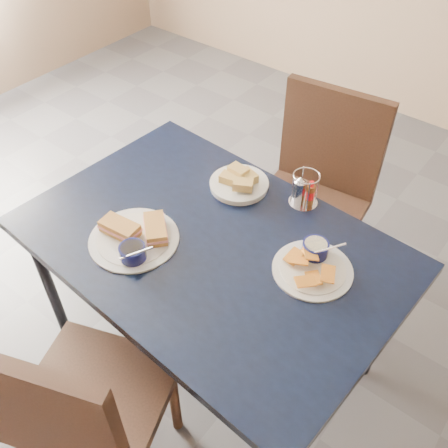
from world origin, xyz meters
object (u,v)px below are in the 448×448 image
Objects in this scene: chair_near at (69,404)px; dining_table at (211,252)px; chair_far at (319,185)px; plantain_plate at (313,262)px; bread_basket at (239,182)px; sandwich_plate at (135,237)px; condiment_caddy at (304,191)px.

dining_table is at bearing 88.14° from chair_near.
chair_far reaches higher than chair_near.
bread_basket is (-0.44, 0.18, 0.00)m from plantain_plate.
bread_basket is (0.11, 0.46, 0.00)m from sandwich_plate.
condiment_caddy is at bearing 17.64° from bread_basket.
dining_table is 0.42m from condiment_caddy.
sandwich_plate is at bearing -122.85° from condiment_caddy.
chair_near reaches higher than sandwich_plate.
plantain_plate is 1.97× the size of condiment_caddy.
condiment_caddy reaches higher than sandwich_plate.
condiment_caddy is at bearing 57.15° from sandwich_plate.
bread_basket is (-0.15, -0.41, 0.20)m from chair_far.
plantain_plate is (0.36, 0.79, 0.21)m from chair_near.
plantain_plate is 0.47m from bread_basket.
chair_far reaches higher than bread_basket.
sandwich_plate reaches higher than bread_basket.
chair_near is 0.99m from bread_basket.
plantain_plate reaches higher than dining_table.
condiment_caddy is at bearing 68.98° from dining_table.
bread_basket is at bearing 94.54° from chair_near.
sandwich_plate is (-0.26, -0.87, 0.20)m from chair_far.
condiment_caddy reaches higher than dining_table.
chair_near is 0.57m from sandwich_plate.
sandwich_plate and plantain_plate have the same top height.
bread_basket is at bearing -162.36° from condiment_caddy.
chair_near is 7.18× the size of condiment_caddy.
plantain_plate is at bearing 27.69° from sandwich_plate.
sandwich_plate is 2.38× the size of condiment_caddy.
dining_table is 0.27m from sandwich_plate.
plantain_plate is at bearing 65.17° from chair_near.
dining_table is 1.41× the size of chair_near.
chair_near is at bearing -93.12° from chair_far.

